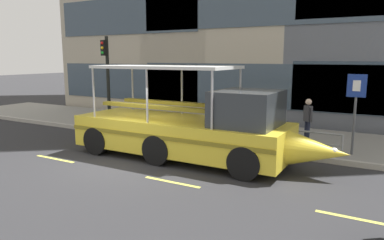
{
  "coord_description": "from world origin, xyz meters",
  "views": [
    {
      "loc": [
        7.63,
        -9.17,
        3.46
      ],
      "look_at": [
        1.54,
        1.65,
        1.3
      ],
      "focal_mm": 33.64,
      "sensor_mm": 36.0,
      "label": 1
    }
  ],
  "objects_px": {
    "duck_tour_boat": "(194,129)",
    "parking_sign": "(356,101)",
    "traffic_light_pole": "(107,72)",
    "pedestrian_near_bow": "(308,117)"
  },
  "relations": [
    {
      "from": "duck_tour_boat",
      "to": "parking_sign",
      "type": "bearing_deg",
      "value": 29.19
    },
    {
      "from": "parking_sign",
      "to": "pedestrian_near_bow",
      "type": "height_order",
      "value": "parking_sign"
    },
    {
      "from": "traffic_light_pole",
      "to": "pedestrian_near_bow",
      "type": "relative_size",
      "value": 2.47
    },
    {
      "from": "traffic_light_pole",
      "to": "pedestrian_near_bow",
      "type": "distance_m",
      "value": 9.4
    },
    {
      "from": "traffic_light_pole",
      "to": "parking_sign",
      "type": "distance_m",
      "value": 10.96
    },
    {
      "from": "parking_sign",
      "to": "duck_tour_boat",
      "type": "relative_size",
      "value": 0.29
    },
    {
      "from": "parking_sign",
      "to": "duck_tour_boat",
      "type": "xyz_separation_m",
      "value": [
        -4.73,
        -2.64,
        -0.98
      ]
    },
    {
      "from": "duck_tour_boat",
      "to": "pedestrian_near_bow",
      "type": "height_order",
      "value": "duck_tour_boat"
    },
    {
      "from": "traffic_light_pole",
      "to": "pedestrian_near_bow",
      "type": "xyz_separation_m",
      "value": [
        9.22,
        0.98,
        -1.54
      ]
    },
    {
      "from": "duck_tour_boat",
      "to": "pedestrian_near_bow",
      "type": "bearing_deg",
      "value": 49.97
    }
  ]
}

